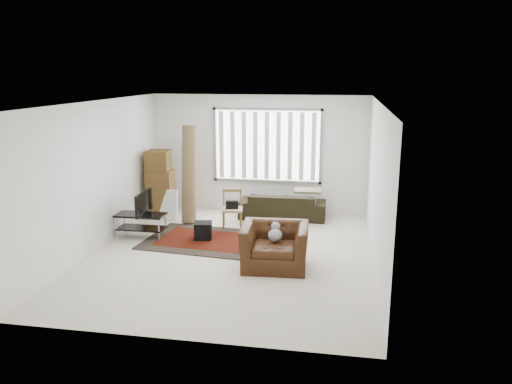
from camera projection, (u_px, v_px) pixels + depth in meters
room at (238, 153)px, 9.06m from camera, size 6.00×6.02×2.71m
persian_rug at (211, 241)px, 9.68m from camera, size 2.66×1.91×0.02m
tv_stand at (141, 221)px, 9.82m from camera, size 0.97×0.44×0.48m
tv at (140, 203)px, 9.73m from camera, size 0.10×0.79×0.45m
subwoofer at (203, 230)px, 9.73m from camera, size 0.38×0.38×0.33m
moving_boxes at (160, 186)px, 11.24m from camera, size 0.65×0.59×1.50m
white_flatpack at (167, 204)px, 11.04m from camera, size 0.55×0.28×0.68m
rolled_rug at (189, 174)px, 10.74m from camera, size 0.39×0.74×2.10m
sofa at (283, 202)px, 11.15m from camera, size 1.92×0.85×0.73m
side_chair at (232, 207)px, 10.44m from camera, size 0.50×0.50×0.80m
armchair at (275, 243)px, 8.33m from camera, size 1.17×1.03×0.82m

